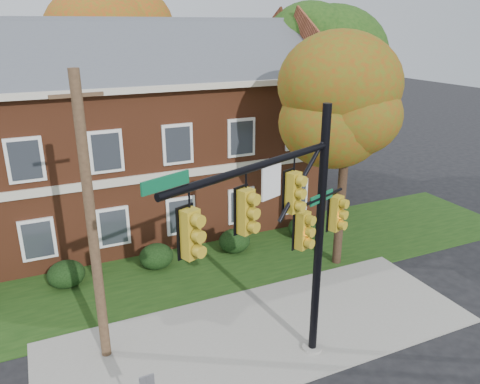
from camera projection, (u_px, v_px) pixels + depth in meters
name	position (u px, v px, depth m)	size (l,w,h in m)	color
ground	(278.00, 352.00, 14.34)	(120.00, 120.00, 0.00)	black
sidewalk	(263.00, 332.00, 15.18)	(14.00, 5.00, 0.08)	gray
grass_strip	(208.00, 265.00, 19.47)	(30.00, 6.00, 0.04)	#193811
apartment_building	(122.00, 125.00, 22.11)	(18.80, 8.80, 9.74)	brown
hedge_left	(66.00, 274.00, 17.75)	(1.40, 1.26, 1.05)	black
hedge_center	(156.00, 256.00, 19.12)	(1.40, 1.26, 1.05)	black
hedge_right	(234.00, 241.00, 20.49)	(1.40, 1.26, 1.05)	black
hedge_far_right	(303.00, 227.00, 21.85)	(1.40, 1.26, 1.05)	black
tree_near_right	(356.00, 104.00, 17.44)	(4.50, 4.25, 8.58)	black
tree_right_rear	(317.00, 50.00, 26.21)	(6.30, 5.95, 10.62)	black
tree_far_rear	(113.00, 36.00, 28.05)	(6.84, 6.46, 11.52)	black
traffic_signal	(290.00, 223.00, 11.85)	(6.37, 2.73, 7.59)	gray
utility_pole	(92.00, 226.00, 12.72)	(1.32, 0.31, 8.48)	#432E1F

